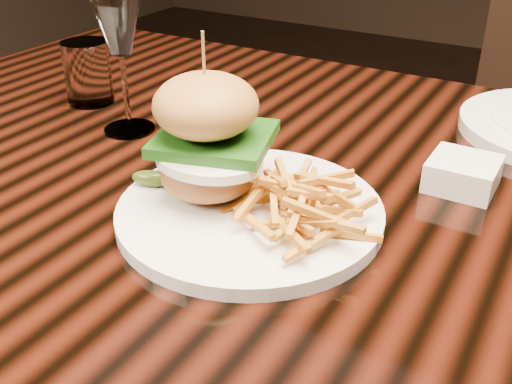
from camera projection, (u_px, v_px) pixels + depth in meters
The scene contains 5 objects.
dining_table at pixel (365, 256), 0.70m from camera, with size 1.60×0.90×0.75m.
burger_plate at pixel (241, 176), 0.61m from camera, with size 0.28×0.28×0.19m.
ramekin at pixel (463, 174), 0.68m from camera, with size 0.07×0.07×0.03m, color white.
wine_glass at pixel (118, 23), 0.76m from camera, with size 0.07×0.07×0.20m.
water_tumbler at pixel (88, 73), 0.90m from camera, with size 0.07×0.07×0.09m, color white.
Camera 1 is at (0.18, -0.56, 1.08)m, focal length 42.00 mm.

